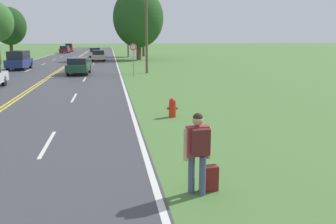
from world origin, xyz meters
The scene contains 15 objects.
hitchhiker_person centered at (6.97, 3.09, 1.11)m, with size 0.61×0.44×1.81m.
suitcase centered at (7.29, 3.26, 0.28)m, with size 0.38×0.22×0.62m.
fire_hydrant centered at (7.77, 10.76, 0.42)m, with size 0.46×0.30×0.82m.
traffic_sign centered at (7.23, 27.24, 2.15)m, with size 0.60×0.10×2.83m.
utility_pole_midground centered at (8.69, 30.03, 4.72)m, with size 1.80×0.24×9.12m.
utility_pole_far centered at (8.49, 59.95, 4.75)m, with size 1.80×0.24×9.19m.
tree_left_verge centered at (9.61, 50.48, 6.14)m, with size 7.48×7.48×10.46m.
tree_mid_treeline centered at (-9.05, 52.28, 4.95)m, with size 4.72×4.72×7.68m.
tree_right_cluster centered at (11.25, 60.38, 6.06)m, with size 4.28×4.28×8.56m.
car_dark_green_suv_approaching centered at (2.36, 29.98, 0.83)m, with size 2.03×4.45×1.53m.
car_dark_blue_suv_mid_near centered at (-4.28, 36.07, 1.02)m, with size 1.91×4.65×1.95m.
car_champagne_sedan_mid_far centered at (3.66, 49.38, 0.79)m, with size 1.92×4.34×1.53m.
car_white_hatchback_receding centered at (2.75, 59.63, 0.85)m, with size 1.95×4.03×1.61m.
car_maroon_suv_distant centered at (-4.41, 77.53, 0.83)m, with size 1.92×4.74×1.55m.
car_red_van_horizon centered at (-4.31, 85.50, 0.97)m, with size 1.89×4.16×1.91m.
Camera 1 is at (5.18, -3.91, 3.35)m, focal length 38.00 mm.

